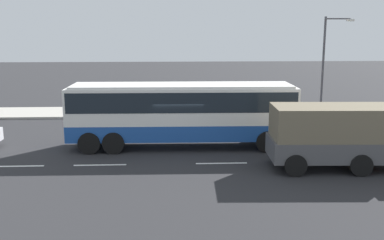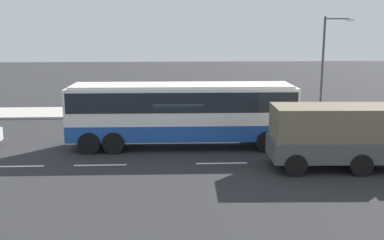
{
  "view_description": "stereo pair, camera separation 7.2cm",
  "coord_description": "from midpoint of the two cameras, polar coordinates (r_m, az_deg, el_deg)",
  "views": [
    {
      "loc": [
        -0.39,
        -23.06,
        6.23
      ],
      "look_at": [
        0.74,
        0.3,
        1.41
      ],
      "focal_mm": 42.32,
      "sensor_mm": 36.0,
      "label": 1
    },
    {
      "loc": [
        -0.46,
        -23.05,
        6.23
      ],
      "look_at": [
        0.74,
        0.3,
        1.41
      ],
      "focal_mm": 42.32,
      "sensor_mm": 36.0,
      "label": 2
    }
  ],
  "objects": [
    {
      "name": "lane_centreline",
      "position": [
        21.62,
        -15.96,
        -5.55
      ],
      "size": [
        32.69,
        0.16,
        0.01
      ],
      "color": "white",
      "rests_on": "ground_plane"
    },
    {
      "name": "coach_bus",
      "position": [
        23.52,
        -1.35,
        1.48
      ],
      "size": [
        11.75,
        2.82,
        3.34
      ],
      "rotation": [
        0.0,
        0.0,
        -0.01
      ],
      "color": "#1E4C9E",
      "rests_on": "ground_plane"
    },
    {
      "name": "pedestrian_at_crossing",
      "position": [
        33.2,
        -6.73,
        2.58
      ],
      "size": [
        0.32,
        0.32,
        1.56
      ],
      "rotation": [
        0.0,
        0.0,
        2.41
      ],
      "color": "brown",
      "rests_on": "sidewalk_curb"
    },
    {
      "name": "cargo_truck",
      "position": [
        21.36,
        19.92,
        -1.64
      ],
      "size": [
        7.86,
        2.83,
        2.83
      ],
      "rotation": [
        0.0,
        0.0,
        -0.04
      ],
      "color": "red",
      "rests_on": "ground_plane"
    },
    {
      "name": "sidewalk_curb",
      "position": [
        33.51,
        -2.16,
        1.07
      ],
      "size": [
        80.0,
        4.0,
        0.15
      ],
      "primitive_type": "cube",
      "color": "#A8A399",
      "rests_on": "ground_plane"
    },
    {
      "name": "street_lamp",
      "position": [
        33.2,
        16.49,
        7.5
      ],
      "size": [
        2.05,
        0.24,
        6.78
      ],
      "color": "#47474C",
      "rests_on": "sidewalk_curb"
    },
    {
      "name": "pedestrian_near_curb",
      "position": [
        33.17,
        5.37,
        2.57
      ],
      "size": [
        0.32,
        0.32,
        1.53
      ],
      "rotation": [
        0.0,
        0.0,
        3.36
      ],
      "color": "#38334C",
      "rests_on": "sidewalk_curb"
    },
    {
      "name": "ground_plane",
      "position": [
        23.89,
        -1.81,
        -3.47
      ],
      "size": [
        120.0,
        120.0,
        0.0
      ],
      "primitive_type": "plane",
      "color": "#28282B"
    }
  ]
}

